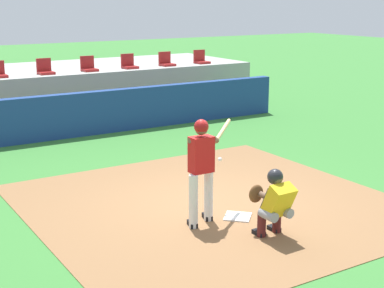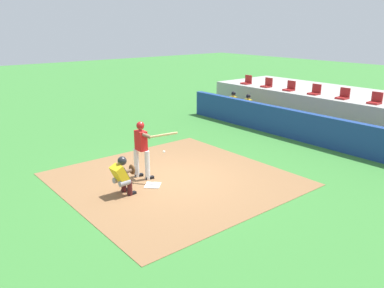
# 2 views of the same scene
# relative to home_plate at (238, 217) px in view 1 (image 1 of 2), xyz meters

# --- Properties ---
(ground_plane) EXTENTS (80.00, 80.00, 0.00)m
(ground_plane) POSITION_rel_home_plate_xyz_m (0.00, 0.80, -0.02)
(ground_plane) COLOR #387A33
(dirt_infield) EXTENTS (6.40, 6.40, 0.01)m
(dirt_infield) POSITION_rel_home_plate_xyz_m (0.00, 0.80, -0.02)
(dirt_infield) COLOR olive
(dirt_infield) RESTS_ON ground
(home_plate) EXTENTS (0.62, 0.62, 0.02)m
(home_plate) POSITION_rel_home_plate_xyz_m (0.00, 0.00, 0.00)
(home_plate) COLOR white
(home_plate) RESTS_ON dirt_infield
(batter_at_plate) EXTENTS (1.29, 0.81, 1.80)m
(batter_at_plate) POSITION_rel_home_plate_xyz_m (-0.67, 0.10, 1.01)
(batter_at_plate) COLOR silver
(batter_at_plate) RESTS_ON ground
(catcher_crouched) EXTENTS (0.49, 1.79, 1.13)m
(catcher_crouched) POSITION_rel_home_plate_xyz_m (-0.01, -0.95, 0.59)
(catcher_crouched) COLOR gray
(catcher_crouched) RESTS_ON ground
(dugout_wall) EXTENTS (13.00, 0.30, 1.20)m
(dugout_wall) POSITION_rel_home_plate_xyz_m (0.00, 7.30, 0.58)
(dugout_wall) COLOR navy
(dugout_wall) RESTS_ON ground
(dugout_bench) EXTENTS (11.80, 0.44, 0.45)m
(dugout_bench) POSITION_rel_home_plate_xyz_m (0.00, 8.30, 0.20)
(dugout_bench) COLOR olive
(dugout_bench) RESTS_ON ground
(stands_platform) EXTENTS (15.00, 4.40, 1.40)m
(stands_platform) POSITION_rel_home_plate_xyz_m (0.00, 11.70, 0.68)
(stands_platform) COLOR #9E9E99
(stands_platform) RESTS_ON ground
(stadium_seat_4) EXTENTS (0.46, 0.46, 0.48)m
(stadium_seat_4) POSITION_rel_home_plate_xyz_m (0.00, 10.18, 1.51)
(stadium_seat_4) COLOR #A51E1E
(stadium_seat_4) RESTS_ON stands_platform
(stadium_seat_5) EXTENTS (0.46, 0.46, 0.48)m
(stadium_seat_5) POSITION_rel_home_plate_xyz_m (1.44, 10.18, 1.51)
(stadium_seat_5) COLOR #A51E1E
(stadium_seat_5) RESTS_ON stands_platform
(stadium_seat_6) EXTENTS (0.46, 0.46, 0.48)m
(stadium_seat_6) POSITION_rel_home_plate_xyz_m (2.89, 10.18, 1.51)
(stadium_seat_6) COLOR #A51E1E
(stadium_seat_6) RESTS_ON stands_platform
(stadium_seat_7) EXTENTS (0.46, 0.46, 0.48)m
(stadium_seat_7) POSITION_rel_home_plate_xyz_m (4.33, 10.18, 1.51)
(stadium_seat_7) COLOR #A51E1E
(stadium_seat_7) RESTS_ON stands_platform
(stadium_seat_8) EXTENTS (0.46, 0.46, 0.48)m
(stadium_seat_8) POSITION_rel_home_plate_xyz_m (5.78, 10.18, 1.51)
(stadium_seat_8) COLOR #A51E1E
(stadium_seat_8) RESTS_ON stands_platform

